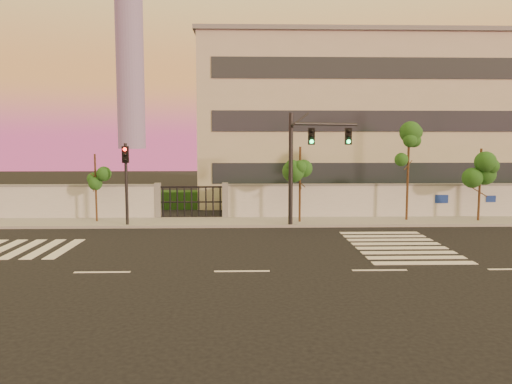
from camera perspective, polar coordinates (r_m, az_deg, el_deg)
ground at (r=18.18m, az=-1.61°, el=-9.06°), size 120.00×120.00×0.00m
sidewalk at (r=28.44m, az=-1.61°, el=-3.45°), size 60.00×3.00×0.15m
perimeter_wall at (r=29.79m, az=-1.42°, el=-1.09°), size 60.00×0.36×2.20m
hedge_row at (r=32.56m, az=0.44°, el=-0.94°), size 41.00×4.25×1.80m
institutional_building at (r=40.59m, az=11.30°, el=7.85°), size 24.40×12.40×12.25m
distant_skyscraper at (r=309.93m, az=-14.27°, el=16.36°), size 16.00×16.00×118.00m
road_markings at (r=21.89m, az=-5.78°, el=-6.49°), size 57.00×7.62×0.02m
street_tree_c at (r=29.42m, az=-17.84°, el=2.13°), size 1.32×1.05×3.95m
street_tree_d at (r=27.94m, az=5.10°, el=2.83°), size 1.55×1.23×4.36m
street_tree_e at (r=29.78m, az=17.07°, el=4.48°), size 1.62×1.29×5.56m
street_tree_f at (r=31.04m, az=24.30°, el=2.49°), size 1.59×1.26×4.25m
traffic_signal_main at (r=27.01m, az=5.65°, el=4.18°), size 3.82×1.40×6.17m
traffic_signal_secondary at (r=27.77m, az=-14.64°, el=1.98°), size 0.35×0.34×4.56m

